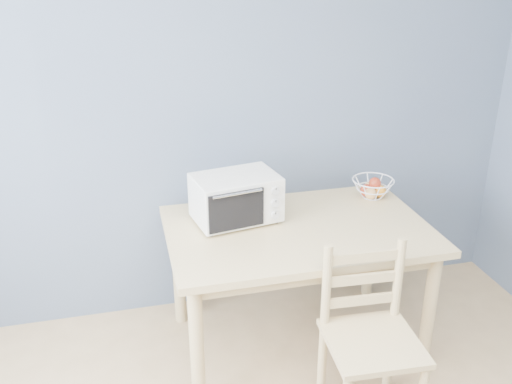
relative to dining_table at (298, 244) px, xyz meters
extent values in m
cube|color=slate|center=(-0.45, 0.56, 0.65)|extent=(4.00, 0.01, 2.60)
cube|color=tan|center=(0.00, 0.00, 0.08)|extent=(1.40, 0.90, 0.04)
cylinder|color=tan|center=(-0.62, -0.37, -0.29)|extent=(0.07, 0.07, 0.71)
cylinder|color=tan|center=(0.62, -0.37, -0.29)|extent=(0.07, 0.07, 0.71)
cylinder|color=tan|center=(-0.62, 0.37, -0.29)|extent=(0.07, 0.07, 0.71)
cylinder|color=tan|center=(0.62, 0.37, -0.29)|extent=(0.07, 0.07, 0.71)
cube|color=silver|center=(-0.31, 0.16, 0.24)|extent=(0.49, 0.37, 0.25)
cube|color=black|center=(-0.37, 0.15, 0.24)|extent=(0.33, 0.31, 0.19)
cube|color=black|center=(-0.34, 0.00, 0.24)|extent=(0.30, 0.06, 0.21)
cylinder|color=silver|center=(-0.33, -0.02, 0.34)|extent=(0.27, 0.06, 0.01)
cube|color=silver|center=(-0.12, 0.04, 0.24)|extent=(0.12, 0.03, 0.23)
cylinder|color=black|center=(-0.47, 0.02, 0.11)|extent=(0.02, 0.02, 0.01)
cylinder|color=black|center=(-0.10, 0.08, 0.11)|extent=(0.02, 0.02, 0.01)
cylinder|color=black|center=(-0.51, 0.24, 0.11)|extent=(0.02, 0.02, 0.01)
cylinder|color=black|center=(-0.14, 0.31, 0.11)|extent=(0.02, 0.02, 0.01)
cylinder|color=silver|center=(-0.12, 0.03, 0.31)|extent=(0.05, 0.02, 0.04)
cylinder|color=silver|center=(-0.12, 0.03, 0.24)|extent=(0.05, 0.02, 0.04)
cylinder|color=silver|center=(-0.12, 0.03, 0.17)|extent=(0.05, 0.02, 0.04)
torus|color=white|center=(0.55, 0.27, 0.21)|extent=(0.28, 0.28, 0.01)
torus|color=white|center=(0.55, 0.27, 0.16)|extent=(0.22, 0.22, 0.01)
torus|color=white|center=(0.55, 0.27, 0.11)|extent=(0.13, 0.13, 0.01)
sphere|color=#B01718|center=(0.52, 0.28, 0.15)|extent=(0.08, 0.08, 0.08)
sphere|color=orange|center=(0.59, 0.25, 0.14)|extent=(0.08, 0.08, 0.08)
sphere|color=#EFAA5D|center=(0.55, 0.32, 0.14)|extent=(0.07, 0.07, 0.07)
sphere|color=#B01718|center=(0.56, 0.26, 0.19)|extent=(0.07, 0.07, 0.07)
sphere|color=#EFAA5D|center=(0.52, 0.23, 0.15)|extent=(0.07, 0.07, 0.07)
cube|color=tan|center=(0.16, -0.66, -0.19)|extent=(0.44, 0.44, 0.03)
cylinder|color=tan|center=(-0.01, -0.47, -0.43)|extent=(0.04, 0.04, 0.45)
cylinder|color=tan|center=(0.34, -0.49, -0.43)|extent=(0.04, 0.04, 0.45)
cylinder|color=tan|center=(-0.01, -0.47, 0.02)|extent=(0.04, 0.04, 0.45)
cylinder|color=tan|center=(0.34, -0.49, 0.02)|extent=(0.04, 0.04, 0.45)
cube|color=tan|center=(0.17, -0.48, -0.08)|extent=(0.36, 0.04, 0.05)
cube|color=tan|center=(0.17, -0.48, 0.04)|extent=(0.36, 0.04, 0.05)
cube|color=tan|center=(0.17, -0.48, 0.16)|extent=(0.36, 0.04, 0.05)
camera|label=1|loc=(-0.88, -2.59, 1.48)|focal=40.00mm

